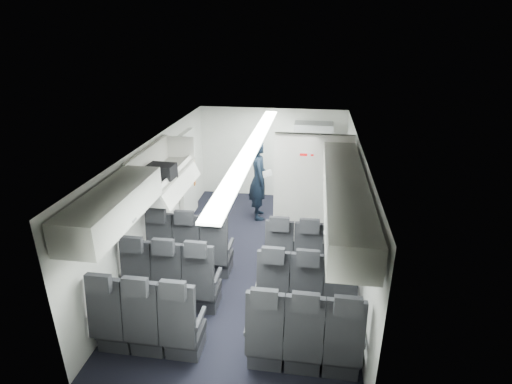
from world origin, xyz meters
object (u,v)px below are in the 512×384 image
(galley_unit, at_px, (312,164))
(boarding_door, at_px, (187,175))
(seat_row_front, at_px, (248,256))
(seat_row_mid, at_px, (237,289))
(flight_attendant, at_px, (259,180))
(seat_row_rear, at_px, (224,333))
(carry_on_bag, at_px, (162,172))

(galley_unit, height_order, boarding_door, galley_unit)
(galley_unit, bearing_deg, seat_row_front, -106.28)
(seat_row_front, relative_size, seat_row_mid, 1.00)
(seat_row_front, relative_size, boarding_door, 1.79)
(flight_attendant, bearing_deg, seat_row_front, 170.39)
(seat_row_front, height_order, boarding_door, boarding_door)
(seat_row_mid, distance_m, flight_attendant, 3.23)
(seat_row_mid, height_order, galley_unit, galley_unit)
(seat_row_front, distance_m, galley_unit, 3.43)
(galley_unit, xyz_separation_m, flight_attendant, (-1.09, -0.96, -0.08))
(galley_unit, distance_m, flight_attendant, 1.46)
(seat_row_front, relative_size, galley_unit, 1.75)
(seat_row_mid, distance_m, seat_row_rear, 0.90)
(seat_row_mid, distance_m, galley_unit, 4.30)
(seat_row_mid, xyz_separation_m, galley_unit, (0.95, 4.15, 0.55))
(seat_row_mid, height_order, flight_attendant, flight_attendant)
(seat_row_mid, distance_m, boarding_door, 3.45)
(seat_row_rear, xyz_separation_m, flight_attendant, (-0.14, 4.09, 0.47))
(seat_row_mid, bearing_deg, galley_unit, 77.12)
(seat_row_mid, relative_size, carry_on_bag, 8.04)
(seat_row_rear, relative_size, carry_on_bag, 8.04)
(boarding_door, relative_size, flight_attendant, 1.07)
(seat_row_mid, bearing_deg, seat_row_front, 90.00)
(seat_row_mid, distance_m, carry_on_bag, 2.14)
(seat_row_rear, height_order, flight_attendant, flight_attendant)
(seat_row_front, height_order, carry_on_bag, carry_on_bag)
(seat_row_mid, bearing_deg, seat_row_rear, -90.00)
(seat_row_front, xyz_separation_m, seat_row_mid, (0.00, -0.90, 0.00))
(seat_row_mid, height_order, boarding_door, boarding_door)
(boarding_door, bearing_deg, seat_row_mid, -61.23)
(seat_row_rear, distance_m, flight_attendant, 4.12)
(boarding_door, bearing_deg, seat_row_rear, -67.13)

